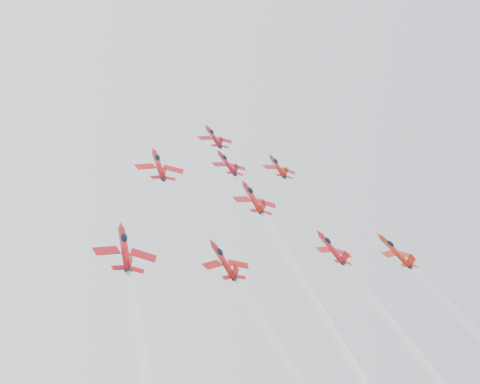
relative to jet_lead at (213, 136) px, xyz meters
name	(u,v)px	position (x,y,z in m)	size (l,w,h in m)	color
jet_lead	(213,136)	(0.00, 0.00, 0.00)	(8.67, 10.43, 8.61)	maroon
jet_row2_left	(158,164)	(-17.73, -12.38, -10.24)	(10.20, 12.26, 10.12)	#B21012
jet_row2_center	(227,163)	(-1.09, -9.71, -8.05)	(8.34, 10.04, 8.28)	maroon
jet_row2_right	(277,166)	(11.85, -9.19, -7.61)	(8.39, 10.09, 8.33)	maroon
jet_center	(368,371)	(-0.48, -57.09, -47.35)	(9.74, 82.67, 68.78)	#B21411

